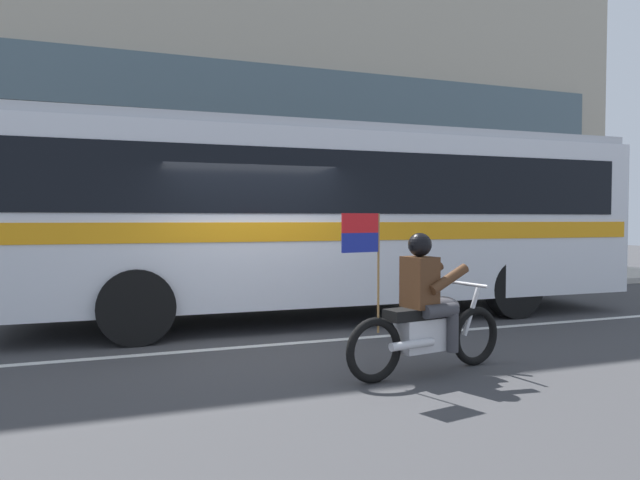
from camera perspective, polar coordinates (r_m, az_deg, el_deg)
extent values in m
plane|color=#3D3D3F|center=(8.33, -6.77, -9.77)|extent=(60.00, 60.00, 0.00)
cube|color=#B7B2A8|center=(13.27, -11.75, -5.02)|extent=(28.00, 3.80, 0.15)
cube|color=silver|center=(7.76, -5.76, -10.62)|extent=(26.60, 0.14, 0.01)
cube|color=#B2A893|center=(16.48, -13.17, 22.48)|extent=(28.00, 0.80, 14.93)
cube|color=#4C606B|center=(15.42, -12.90, 15.23)|extent=(25.76, 0.10, 1.40)
cube|color=silver|center=(9.79, 1.25, 2.22)|extent=(10.70, 2.75, 2.70)
cube|color=black|center=(9.81, 1.25, 5.43)|extent=(9.85, 2.78, 0.96)
cube|color=orange|center=(9.79, 1.25, 1.05)|extent=(10.49, 2.78, 0.28)
cube|color=#BABCC3|center=(9.90, 1.25, 10.41)|extent=(10.49, 2.62, 0.16)
cylinder|color=black|center=(8.06, -18.19, -6.51)|extent=(1.04, 0.30, 1.04)
cylinder|color=black|center=(10.31, 19.14, -4.64)|extent=(1.04, 0.30, 1.04)
torus|color=black|center=(6.91, 15.51, -9.38)|extent=(0.70, 0.21, 0.69)
torus|color=black|center=(5.99, 5.54, -11.10)|extent=(0.70, 0.21, 0.69)
cube|color=silver|center=(6.37, 10.55, -9.40)|extent=(0.68, 0.39, 0.36)
ellipsoid|color=#59565B|center=(6.49, 12.26, -6.69)|extent=(0.52, 0.36, 0.24)
cube|color=black|center=(6.20, 9.15, -7.45)|extent=(0.60, 0.35, 0.12)
cylinder|color=silver|center=(6.82, 15.18, -6.97)|extent=(0.28, 0.10, 0.58)
cylinder|color=silver|center=(6.72, 14.72, -4.35)|extent=(0.15, 0.64, 0.04)
cylinder|color=silver|center=(6.07, 9.36, -10.44)|extent=(0.56, 0.19, 0.09)
cube|color=#4C2D19|center=(6.24, 10.10, -4.25)|extent=(0.34, 0.40, 0.56)
sphere|color=black|center=(6.21, 10.13, -0.48)|extent=(0.26, 0.26, 0.26)
cylinder|color=#38383D|center=(6.50, 10.01, -6.65)|extent=(0.44, 0.22, 0.15)
cylinder|color=#38383D|center=(6.66, 11.19, -8.55)|extent=(0.13, 0.13, 0.46)
cylinder|color=#38383D|center=(6.24, 12.15, -7.05)|extent=(0.44, 0.22, 0.15)
cylinder|color=#38383D|center=(6.40, 13.34, -9.01)|extent=(0.13, 0.13, 0.46)
cylinder|color=#4C2D19|center=(6.54, 10.59, -3.61)|extent=(0.53, 0.20, 0.32)
cylinder|color=#4C2D19|center=(6.24, 12.98, -3.90)|extent=(0.53, 0.20, 0.32)
cylinder|color=olive|center=(5.89, 5.96, -3.38)|extent=(0.02, 0.02, 1.25)
cube|color=red|center=(5.73, 4.11, 1.73)|extent=(0.44, 0.10, 0.20)
cube|color=navy|center=(5.73, 4.11, -0.27)|extent=(0.44, 0.10, 0.20)
cylinder|color=#4C8C3F|center=(14.49, 12.65, -2.97)|extent=(0.22, 0.22, 0.58)
sphere|color=#4C8C3F|center=(14.46, 12.67, -1.55)|extent=(0.20, 0.20, 0.20)
cylinder|color=#4C8C3F|center=(14.37, 12.95, -2.90)|extent=(0.09, 0.10, 0.09)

